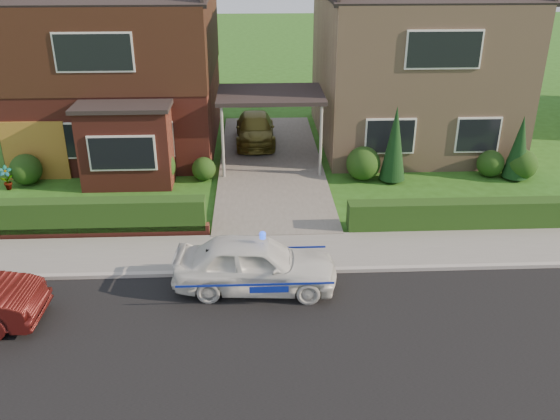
{
  "coord_description": "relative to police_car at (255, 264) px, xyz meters",
  "views": [
    {
      "loc": [
        -0.62,
        -9.99,
        7.82
      ],
      "look_at": [
        0.0,
        3.5,
        1.59
      ],
      "focal_mm": 38.0,
      "sensor_mm": 36.0,
      "label": 1
    }
  ],
  "objects": [
    {
      "name": "shrub_left_mid",
      "position": [
        -3.36,
        6.9,
        -0.01
      ],
      "size": [
        1.32,
        1.32,
        1.32
      ],
      "primitive_type": "sphere",
      "color": "#183410",
      "rests_on": "ground"
    },
    {
      "name": "driveway",
      "position": [
        0.64,
        8.6,
        -0.61
      ],
      "size": [
        3.8,
        12.0,
        0.12
      ],
      "primitive_type": "cube",
      "color": "#666059",
      "rests_on": "ground"
    },
    {
      "name": "carport_link",
      "position": [
        0.64,
        8.55,
        1.99
      ],
      "size": [
        3.8,
        3.0,
        2.77
      ],
      "color": "black",
      "rests_on": "ground"
    },
    {
      "name": "garage_door",
      "position": [
        -7.6,
        7.56,
        0.38
      ],
      "size": [
        2.2,
        0.1,
        2.1
      ],
      "primitive_type": "cube",
      "color": "#8A5F1E",
      "rests_on": "ground"
    },
    {
      "name": "conifer_a",
      "position": [
        4.84,
        6.8,
        0.63
      ],
      "size": [
        0.9,
        0.9,
        2.6
      ],
      "primitive_type": "cone",
      "color": "black",
      "rests_on": "ground"
    },
    {
      "name": "shrub_left_far",
      "position": [
        -7.86,
        7.1,
        -0.13
      ],
      "size": [
        1.08,
        1.08,
        1.08
      ],
      "primitive_type": "sphere",
      "color": "#183410",
      "rests_on": "ground"
    },
    {
      "name": "ground",
      "position": [
        0.64,
        -2.4,
        -0.67
      ],
      "size": [
        120.0,
        120.0,
        0.0
      ],
      "primitive_type": "plane",
      "color": "#255115",
      "rests_on": "ground"
    },
    {
      "name": "dwarf_wall",
      "position": [
        -5.16,
        2.9,
        -0.49
      ],
      "size": [
        7.7,
        0.25,
        0.36
      ],
      "primitive_type": "cube",
      "color": "maroon",
      "rests_on": "ground"
    },
    {
      "name": "shrub_left_near",
      "position": [
        -1.76,
        7.2,
        -0.25
      ],
      "size": [
        0.84,
        0.84,
        0.84
      ],
      "primitive_type": "sphere",
      "color": "#183410",
      "rests_on": "ground"
    },
    {
      "name": "driveway_car",
      "position": [
        0.08,
        11.04,
        0.01
      ],
      "size": [
        1.6,
        3.84,
        1.11
      ],
      "primitive_type": "imported",
      "rotation": [
        0.0,
        0.0,
        0.01
      ],
      "color": "brown",
      "rests_on": "driveway"
    },
    {
      "name": "hedge_right",
      "position": [
        6.44,
        2.95,
        -0.67
      ],
      "size": [
        7.5,
        0.55,
        0.8
      ],
      "primitive_type": "cube",
      "color": "#183410",
      "rests_on": "ground"
    },
    {
      "name": "shrub_right_mid",
      "position": [
        8.44,
        7.1,
        -0.19
      ],
      "size": [
        0.96,
        0.96,
        0.96
      ],
      "primitive_type": "sphere",
      "color": "#183410",
      "rests_on": "ground"
    },
    {
      "name": "kerb",
      "position": [
        0.64,
        0.65,
        -0.61
      ],
      "size": [
        60.0,
        0.16,
        0.12
      ],
      "primitive_type": "cube",
      "color": "#9E9993",
      "rests_on": "ground"
    },
    {
      "name": "potted_plant_b",
      "position": [
        -1.86,
        3.77,
        -0.31
      ],
      "size": [
        0.5,
        0.5,
        0.72
      ],
      "primitive_type": "imported",
      "rotation": [
        0.0,
        0.0,
        0.77
      ],
      "color": "gray",
      "rests_on": "ground"
    },
    {
      "name": "sidewalk",
      "position": [
        0.64,
        1.7,
        -0.62
      ],
      "size": [
        60.0,
        2.0,
        0.1
      ],
      "primitive_type": "cube",
      "color": "slate",
      "rests_on": "ground"
    },
    {
      "name": "house_right",
      "position": [
        6.44,
        11.59,
        2.99
      ],
      "size": [
        7.5,
        8.06,
        7.25
      ],
      "color": "tan",
      "rests_on": "ground"
    },
    {
      "name": "shrub_right_far",
      "position": [
        9.44,
        6.8,
        -0.13
      ],
      "size": [
        1.08,
        1.08,
        1.08
      ],
      "primitive_type": "sphere",
      "color": "#183410",
      "rests_on": "ground"
    },
    {
      "name": "potted_plant_a",
      "position": [
        -8.36,
        6.6,
        -0.24
      ],
      "size": [
        0.52,
        0.43,
        0.85
      ],
      "primitive_type": "imported",
      "rotation": [
        0.0,
        0.0,
        0.32
      ],
      "color": "gray",
      "rests_on": "ground"
    },
    {
      "name": "shrub_right_near",
      "position": [
        3.84,
        7.0,
        -0.07
      ],
      "size": [
        1.2,
        1.2,
        1.2
      ],
      "primitive_type": "sphere",
      "color": "#183410",
      "rests_on": "ground"
    },
    {
      "name": "hedge_left",
      "position": [
        -5.16,
        3.05,
        -0.67
      ],
      "size": [
        7.5,
        0.55,
        0.9
      ],
      "primitive_type": "cube",
      "color": "#183410",
      "rests_on": "ground"
    },
    {
      "name": "conifer_b",
      "position": [
        9.24,
        6.8,
        0.43
      ],
      "size": [
        0.9,
        0.9,
        2.2
      ],
      "primitive_type": "cone",
      "color": "black",
      "rests_on": "ground"
    },
    {
      "name": "road",
      "position": [
        0.64,
        -2.4,
        -0.67
      ],
      "size": [
        60.0,
        6.0,
        0.02
      ],
      "primitive_type": "cube",
      "color": "black",
      "rests_on": "ground"
    },
    {
      "name": "police_car",
      "position": [
        0.0,
        0.0,
        0.0
      ],
      "size": [
        3.61,
        4.02,
        1.5
      ],
      "rotation": [
        0.0,
        0.0,
        1.5
      ],
      "color": "silver",
      "rests_on": "ground"
    },
    {
      "name": "house_left",
      "position": [
        -5.14,
        11.5,
        3.14
      ],
      "size": [
        7.5,
        9.53,
        7.25
      ],
      "color": "maroon",
      "rests_on": "ground"
    },
    {
      "name": "potted_plant_c",
      "position": [
        -4.54,
        6.6,
        -0.27
      ],
      "size": [
        0.56,
        0.56,
        0.79
      ],
      "primitive_type": "imported",
      "rotation": [
        0.0,
        0.0,
        1.26
      ],
      "color": "gray",
      "rests_on": "ground"
    }
  ]
}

